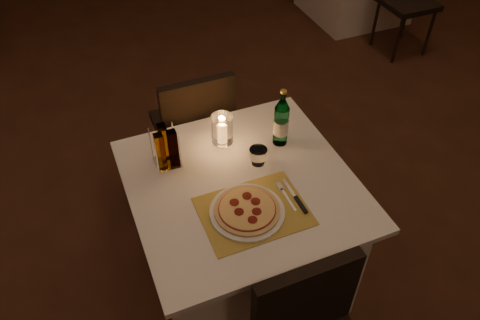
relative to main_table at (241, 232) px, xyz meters
name	(u,v)px	position (x,y,z in m)	size (l,w,h in m)	color
floor	(237,242)	(0.06, 0.21, -0.38)	(8.00, 10.00, 0.02)	#452416
main_table	(241,232)	(0.00, 0.00, 0.00)	(1.00, 1.00, 0.74)	white
chair_far	(195,123)	(0.00, 0.71, 0.18)	(0.42, 0.42, 0.90)	black
placemat	(254,211)	(-0.02, -0.18, 0.37)	(0.45, 0.34, 0.00)	gold
plate	(247,212)	(-0.05, -0.18, 0.38)	(0.32, 0.32, 0.01)	white
pizza	(247,209)	(-0.05, -0.18, 0.39)	(0.28, 0.28, 0.02)	#D8B77F
fork	(285,194)	(0.14, -0.15, 0.37)	(0.02, 0.18, 0.00)	silver
knife	(298,201)	(0.18, -0.21, 0.37)	(0.02, 0.22, 0.01)	black
tumbler	(258,156)	(0.12, 0.09, 0.41)	(0.08, 0.08, 0.08)	white
water_bottle	(281,122)	(0.28, 0.18, 0.49)	(0.07, 0.07, 0.31)	#60B381
hurricane_candle	(222,130)	(0.00, 0.24, 0.48)	(0.10, 0.10, 0.20)	white
cruet_caddy	(166,149)	(-0.28, 0.24, 0.46)	(0.12, 0.12, 0.21)	white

